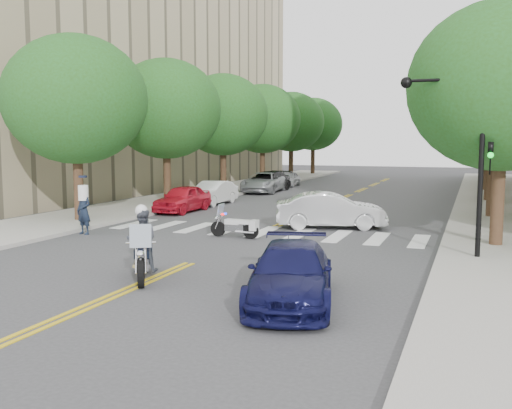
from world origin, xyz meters
The scene contains 27 objects.
ground centered at (0.00, 0.00, 0.00)m, with size 140.00×140.00×0.00m, color #38383A.
sidewalk_left centered at (-9.50, 22.00, 0.07)m, with size 5.00×60.00×0.15m, color #9E9991.
sidewalk_right centered at (9.50, 22.00, 0.07)m, with size 5.00×60.00×0.15m, color #9E9991.
building_left centered at (-26.00, 26.00, 12.00)m, with size 26.00×44.00×24.00m, color tan.
tree_l_0 centered at (-8.80, 6.00, 5.55)m, with size 6.40×6.40×8.45m.
tree_l_1 centered at (-8.80, 14.00, 5.55)m, with size 6.40×6.40×8.45m.
tree_l_2 centered at (-8.80, 22.00, 5.55)m, with size 6.40×6.40×8.45m.
tree_l_3 centered at (-8.80, 30.00, 5.55)m, with size 6.40×6.40×8.45m.
tree_l_4 centered at (-8.80, 38.00, 5.55)m, with size 6.40×6.40×8.45m.
tree_l_5 centered at (-8.80, 46.00, 5.55)m, with size 6.40×6.40×8.45m.
tree_r_0 centered at (8.80, 6.00, 5.55)m, with size 6.40×6.40×8.45m.
tree_r_1 centered at (8.80, 14.00, 5.55)m, with size 6.40×6.40×8.45m.
tree_r_2 centered at (8.80, 22.00, 5.55)m, with size 6.40×6.40×8.45m.
tree_r_3 centered at (8.80, 30.00, 5.55)m, with size 6.40×6.40×8.45m.
tree_r_4 centered at (8.80, 38.00, 5.55)m, with size 6.40×6.40×8.45m.
tree_r_5 centered at (8.80, 46.00, 5.55)m, with size 6.40×6.40×8.45m.
traffic_signal_pole centered at (7.72, 3.50, 3.72)m, with size 2.82×0.42×6.00m.
motorcycle_police centered at (-0.30, -2.17, 0.90)m, with size 1.50×2.28×2.04m.
motorcycle_parked centered at (-0.40, 4.80, 0.45)m, with size 2.01×0.48×1.30m.
officer_standing centered at (-6.50, 3.37, 0.95)m, with size 0.69×0.45×1.90m, color black.
convertible centered at (2.33, 8.50, 0.77)m, with size 1.63×4.67×1.54m, color silver.
sedan_blue centered at (4.15, -2.90, 0.67)m, with size 1.88×4.63×1.34m, color #0D0E39.
parked_car_a centered at (-6.30, 11.25, 0.70)m, with size 1.66×4.13×1.41m, color red.
parked_car_b centered at (-6.30, 14.90, 0.69)m, with size 1.46×4.18×1.38m, color white.
parked_car_c centered at (-6.30, 23.50, 0.72)m, with size 2.40×5.21×1.45m, color #95989C.
parked_car_d centered at (-6.30, 24.50, 0.74)m, with size 2.06×5.07×1.47m, color black.
parked_car_e centered at (-6.30, 29.50, 0.61)m, with size 1.44×3.57×1.22m, color #A7A6AC.
Camera 1 is at (8.04, -15.23, 3.73)m, focal length 40.00 mm.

